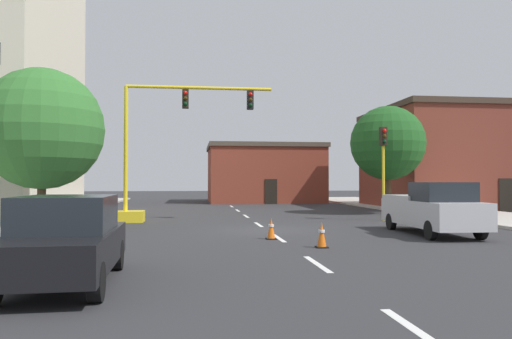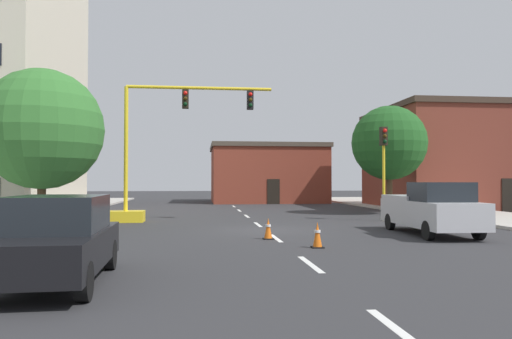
% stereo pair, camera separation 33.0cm
% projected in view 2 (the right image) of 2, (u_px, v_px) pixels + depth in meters
% --- Properties ---
extents(ground_plane, '(160.00, 160.00, 0.00)m').
position_uv_depth(ground_plane, '(265.00, 230.00, 20.50)').
color(ground_plane, '#2D2D30').
extents(sidewalk_left, '(6.00, 56.00, 0.14)m').
position_uv_depth(sidewalk_left, '(10.00, 217.00, 26.98)').
color(sidewalk_left, '#B2ADA3').
rests_on(sidewalk_left, ground_plane).
extents(sidewalk_right, '(6.00, 56.00, 0.14)m').
position_uv_depth(sidewalk_right, '(460.00, 213.00, 29.91)').
color(sidewalk_right, '#B2ADA3').
rests_on(sidewalk_right, ground_plane).
extents(lane_stripe_seg_0, '(0.16, 2.40, 0.01)m').
position_uv_depth(lane_stripe_seg_0, '(402.00, 333.00, 6.59)').
color(lane_stripe_seg_0, silver).
rests_on(lane_stripe_seg_0, ground_plane).
extents(lane_stripe_seg_1, '(0.16, 2.40, 0.01)m').
position_uv_depth(lane_stripe_seg_1, '(310.00, 264.00, 12.05)').
color(lane_stripe_seg_1, silver).
rests_on(lane_stripe_seg_1, ground_plane).
extents(lane_stripe_seg_2, '(0.16, 2.40, 0.01)m').
position_uv_depth(lane_stripe_seg_2, '(276.00, 238.00, 17.52)').
color(lane_stripe_seg_2, silver).
rests_on(lane_stripe_seg_2, ground_plane).
extents(lane_stripe_seg_3, '(0.16, 2.40, 0.01)m').
position_uv_depth(lane_stripe_seg_3, '(258.00, 224.00, 22.98)').
color(lane_stripe_seg_3, silver).
rests_on(lane_stripe_seg_3, ground_plane).
extents(lane_stripe_seg_4, '(0.16, 2.40, 0.01)m').
position_uv_depth(lane_stripe_seg_4, '(247.00, 216.00, 28.44)').
color(lane_stripe_seg_4, silver).
rests_on(lane_stripe_seg_4, ground_plane).
extents(lane_stripe_seg_5, '(0.16, 2.40, 0.01)m').
position_uv_depth(lane_stripe_seg_5, '(239.00, 210.00, 33.91)').
color(lane_stripe_seg_5, silver).
rests_on(lane_stripe_seg_5, ground_plane).
extents(lane_stripe_seg_6, '(0.16, 2.40, 0.01)m').
position_uv_depth(lane_stripe_seg_6, '(234.00, 206.00, 39.37)').
color(lane_stripe_seg_6, silver).
rests_on(lane_stripe_seg_6, ground_plane).
extents(building_brick_center, '(10.77, 9.67, 5.49)m').
position_uv_depth(building_brick_center, '(266.00, 174.00, 47.93)').
color(building_brick_center, brown).
rests_on(building_brick_center, ground_plane).
extents(building_row_right, '(12.96, 10.97, 7.50)m').
position_uv_depth(building_row_right, '(465.00, 158.00, 37.44)').
color(building_row_right, brown).
rests_on(building_row_right, ground_plane).
extents(traffic_signal_gantry, '(8.21, 1.20, 6.83)m').
position_uv_depth(traffic_signal_gantry, '(146.00, 178.00, 24.59)').
color(traffic_signal_gantry, yellow).
rests_on(traffic_signal_gantry, ground_plane).
extents(traffic_light_pole_right, '(0.32, 0.47, 4.80)m').
position_uv_depth(traffic_light_pole_right, '(384.00, 152.00, 25.20)').
color(traffic_light_pole_right, yellow).
rests_on(traffic_light_pole_right, ground_plane).
extents(tree_left_near, '(5.27, 5.27, 6.94)m').
position_uv_depth(tree_left_near, '(42.00, 129.00, 21.55)').
color(tree_left_near, '#4C3823').
rests_on(tree_left_near, ground_plane).
extents(tree_right_mid, '(4.57, 4.57, 6.66)m').
position_uv_depth(tree_right_mid, '(389.00, 143.00, 30.25)').
color(tree_right_mid, '#4C3823').
rests_on(tree_right_mid, ground_plane).
extents(pickup_truck_silver, '(2.15, 5.45, 1.99)m').
position_uv_depth(pickup_truck_silver, '(431.00, 209.00, 18.70)').
color(pickup_truck_silver, '#BCBCC1').
rests_on(pickup_truck_silver, ground_plane).
extents(sedan_black_near_left, '(2.01, 4.56, 1.74)m').
position_uv_depth(sedan_black_near_left, '(56.00, 239.00, 9.74)').
color(sedan_black_near_left, black).
rests_on(sedan_black_near_left, ground_plane).
extents(traffic_cone_roadside_a, '(0.36, 0.36, 0.75)m').
position_uv_depth(traffic_cone_roadside_a, '(268.00, 229.00, 17.20)').
color(traffic_cone_roadside_a, black).
rests_on(traffic_cone_roadside_a, ground_plane).
extents(traffic_cone_roadside_b, '(0.36, 0.36, 0.79)m').
position_uv_depth(traffic_cone_roadside_b, '(317.00, 235.00, 14.99)').
color(traffic_cone_roadside_b, black).
rests_on(traffic_cone_roadside_b, ground_plane).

